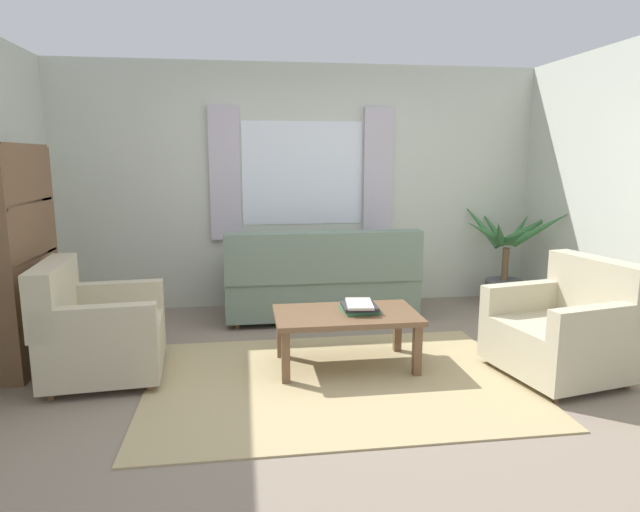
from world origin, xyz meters
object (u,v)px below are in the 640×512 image
Objects in this scene: book_stack_on_table at (359,307)px; armchair_left at (96,331)px; couch at (321,283)px; potted_plant at (506,261)px; coffee_table at (346,320)px; armchair_right at (566,330)px; bookshelf at (24,266)px.

armchair_left is at bearing 178.69° from book_stack_on_table.
potted_plant is at bearing -175.57° from couch.
book_stack_on_table is (0.12, -1.31, 0.11)m from couch.
armchair_left is 1.87m from coffee_table.
coffee_table is at bearing -115.03° from armchair_right.
armchair_left is 0.77× the size of potted_plant.
couch is 2.09m from potted_plant.
armchair_right is 1.64m from coffee_table.
book_stack_on_table is at bearing 95.03° from couch.
armchair_left is 0.92× the size of armchair_right.
potted_plant reaches higher than armchair_left.
book_stack_on_table is at bearing 80.58° from bookshelf.
bookshelf is at bearing 52.92° from armchair_left.
armchair_left is at bearing 178.03° from coffee_table.
armchair_right is at bearing -13.96° from coffee_table.
bookshelf reaches higher than coffee_table.
couch is 1.94× the size of armchair_right.
couch is 2.10× the size of armchair_left.
potted_plant is (3.93, 1.43, 0.15)m from armchair_left.
book_stack_on_table reaches higher than coffee_table.
potted_plant is 4.66m from bookshelf.
armchair_left is at bearing 34.31° from couch.
couch is at bearing -175.57° from potted_plant.
book_stack_on_table is at bearing 9.91° from coffee_table.
couch is 1.10× the size of bookshelf.
book_stack_on_table is (-1.48, 0.41, 0.12)m from armchair_right.
book_stack_on_table is (0.11, 0.02, 0.09)m from coffee_table.
armchair_right is at bearing 78.28° from bookshelf.
armchair_left reaches higher than book_stack_on_table.
potted_plant reaches higher than coffee_table.
coffee_table is (1.86, -0.06, 0.03)m from armchair_left.
bookshelf is at bearing 19.80° from couch.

